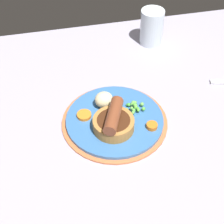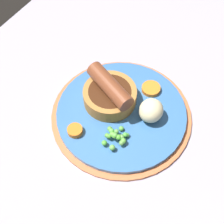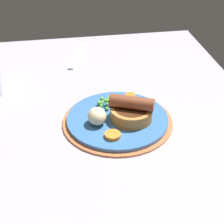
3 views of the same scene
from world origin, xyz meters
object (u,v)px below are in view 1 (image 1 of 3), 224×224
potato_chunk_0 (103,100)px  drinking_glass (152,27)px  dinner_plate (115,121)px  sausage_pudding (114,122)px  pea_pile (135,107)px  carrot_slice_2 (152,126)px  carrot_slice_0 (84,115)px

potato_chunk_0 → drinking_glass: (-20.16, -25.82, 2.00)cm
dinner_plate → sausage_pudding: size_ratio=2.47×
sausage_pudding → potato_chunk_0: (0.82, -8.06, -0.18)cm
pea_pile → potato_chunk_0: (7.35, -3.01, 1.03)cm
sausage_pudding → dinner_plate: bearing=-174.3°
dinner_plate → drinking_glass: size_ratio=2.38×
pea_pile → carrot_slice_2: 7.14cm
dinner_plate → potato_chunk_0: bearing=-70.3°
potato_chunk_0 → drinking_glass: 32.82cm
dinner_plate → carrot_slice_2: (-7.97, 4.71, 1.38)cm
dinner_plate → carrot_slice_0: bearing=-18.5°
carrot_slice_0 → sausage_pudding: bearing=138.5°
carrot_slice_2 → dinner_plate: bearing=-30.6°
drinking_glass → sausage_pudding: bearing=60.3°
sausage_pudding → carrot_slice_2: sausage_pudding is taller
dinner_plate → potato_chunk_0: potato_chunk_0 is taller
sausage_pudding → carrot_slice_2: (-8.93, 1.66, -1.66)cm
dinner_plate → drinking_glass: bearing=-120.8°
potato_chunk_0 → drinking_glass: size_ratio=0.42×
pea_pile → carrot_slice_0: size_ratio=1.43×
carrot_slice_2 → pea_pile: bearing=-70.3°
dinner_plate → carrot_slice_0: size_ratio=7.31×
potato_chunk_0 → carrot_slice_2: size_ratio=1.71×
carrot_slice_0 → carrot_slice_2: 16.63cm
pea_pile → carrot_slice_2: size_ratio=1.91×
carrot_slice_2 → drinking_glass: size_ratio=0.24×
pea_pile → drinking_glass: drinking_glass is taller
sausage_pudding → pea_pile: bearing=151.0°
potato_chunk_0 → carrot_slice_0: 6.13cm
carrot_slice_2 → drinking_glass: 37.20cm
dinner_plate → sausage_pudding: 4.41cm
sausage_pudding → carrot_slice_2: 9.24cm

